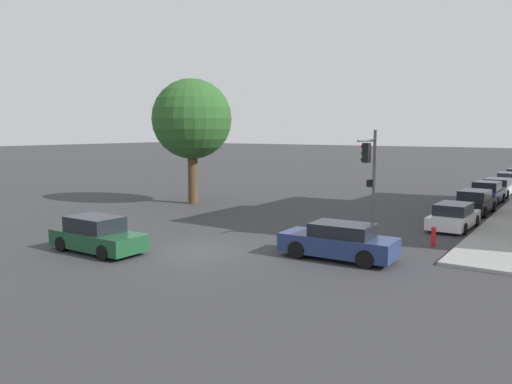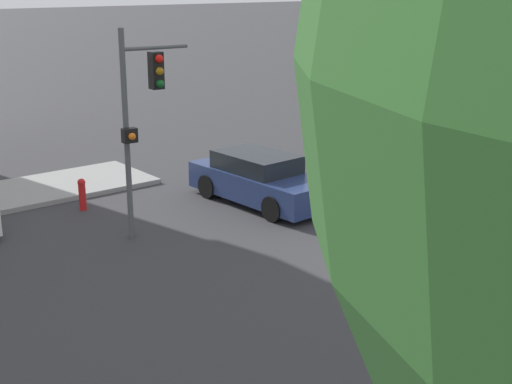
# 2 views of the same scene
# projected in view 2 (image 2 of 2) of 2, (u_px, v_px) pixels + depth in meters

# --- Properties ---
(ground_plane) EXTENTS (300.00, 300.00, 0.00)m
(ground_plane) POSITION_uv_depth(u_px,v_px,m) (466.00, 237.00, 18.07)
(ground_plane) COLOR #333335
(traffic_signal) EXTENTS (0.50, 1.93, 5.20)m
(traffic_signal) POSITION_uv_depth(u_px,v_px,m) (141.00, 104.00, 17.27)
(traffic_signal) COLOR #515456
(traffic_signal) RESTS_ON ground_plane
(crossing_car_1) EXTENTS (4.70, 2.04, 1.47)m
(crossing_car_1) POSITION_uv_depth(u_px,v_px,m) (260.00, 180.00, 20.65)
(crossing_car_1) COLOR navy
(crossing_car_1) RESTS_ON ground_plane
(fire_hydrant) EXTENTS (0.22, 0.22, 0.92)m
(fire_hydrant) POSITION_uv_depth(u_px,v_px,m) (82.00, 193.00, 20.08)
(fire_hydrant) COLOR red
(fire_hydrant) RESTS_ON ground_plane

